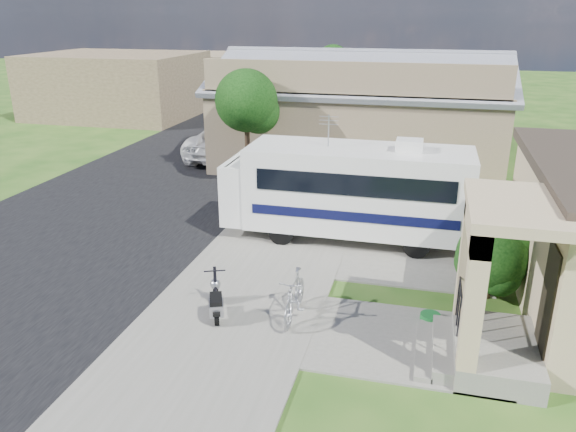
% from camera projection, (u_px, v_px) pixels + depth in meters
% --- Properties ---
extents(ground, '(120.00, 120.00, 0.00)m').
position_uv_depth(ground, '(282.00, 303.00, 13.46)').
color(ground, '#1D4713').
extents(street_slab, '(9.00, 80.00, 0.02)m').
position_uv_depth(street_slab, '(174.00, 172.00, 24.29)').
color(street_slab, black).
rests_on(street_slab, ground).
extents(sidewalk_slab, '(4.00, 80.00, 0.06)m').
position_uv_depth(sidewalk_slab, '(322.00, 183.00, 22.78)').
color(sidewalk_slab, slate).
rests_on(sidewalk_slab, ground).
extents(driveway_slab, '(7.00, 6.00, 0.05)m').
position_uv_depth(driveway_slab, '(367.00, 239.00, 17.20)').
color(driveway_slab, slate).
rests_on(driveway_slab, ground).
extents(walk_slab, '(4.00, 3.00, 0.05)m').
position_uv_depth(walk_slab, '(407.00, 342.00, 11.85)').
color(walk_slab, slate).
rests_on(walk_slab, ground).
extents(warehouse, '(12.50, 8.40, 5.04)m').
position_uv_depth(warehouse, '(361.00, 118.00, 25.48)').
color(warehouse, '#7D6D4E').
rests_on(warehouse, ground).
extents(distant_bldg_far, '(10.00, 8.00, 4.00)m').
position_uv_depth(distant_bldg_far, '(118.00, 85.00, 36.72)').
color(distant_bldg_far, brown).
rests_on(distant_bldg_far, ground).
extents(distant_bldg_near, '(8.00, 7.00, 3.20)m').
position_uv_depth(distant_bldg_near, '(214.00, 73.00, 47.30)').
color(distant_bldg_near, '#7D6D4E').
rests_on(distant_bldg_near, ground).
extents(street_tree_a, '(2.44, 2.40, 4.58)m').
position_uv_depth(street_tree_a, '(249.00, 104.00, 21.43)').
color(street_tree_a, black).
rests_on(street_tree_a, ground).
extents(street_tree_b, '(2.44, 2.40, 4.73)m').
position_uv_depth(street_tree_b, '(306.00, 73.00, 30.47)').
color(street_tree_b, black).
rests_on(street_tree_b, ground).
extents(street_tree_c, '(2.44, 2.40, 4.42)m').
position_uv_depth(street_tree_c, '(334.00, 64.00, 38.75)').
color(street_tree_c, black).
rests_on(street_tree_c, ground).
extents(motorhome, '(7.29, 2.41, 3.74)m').
position_uv_depth(motorhome, '(349.00, 188.00, 16.76)').
color(motorhome, silver).
rests_on(motorhome, ground).
extents(shrub, '(1.89, 1.80, 2.32)m').
position_uv_depth(shrub, '(495.00, 253.00, 13.35)').
color(shrub, black).
rests_on(shrub, ground).
extents(scooter, '(0.76, 1.36, 0.94)m').
position_uv_depth(scooter, '(216.00, 301.00, 12.69)').
color(scooter, black).
rests_on(scooter, ground).
extents(bicycle, '(0.51, 1.80, 1.08)m').
position_uv_depth(bicycle, '(295.00, 298.00, 12.59)').
color(bicycle, '#9A9BA1').
rests_on(bicycle, ground).
extents(pickup_truck, '(3.22, 6.40, 1.74)m').
position_uv_depth(pickup_truck, '(235.00, 139.00, 26.62)').
color(pickup_truck, silver).
rests_on(pickup_truck, ground).
extents(van, '(2.80, 6.17, 1.75)m').
position_uv_depth(van, '(260.00, 115.00, 32.51)').
color(van, silver).
rests_on(van, ground).
extents(garden_hose, '(0.45, 0.45, 0.20)m').
position_uv_depth(garden_hose, '(430.00, 319.00, 12.57)').
color(garden_hose, '#125E24').
rests_on(garden_hose, ground).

